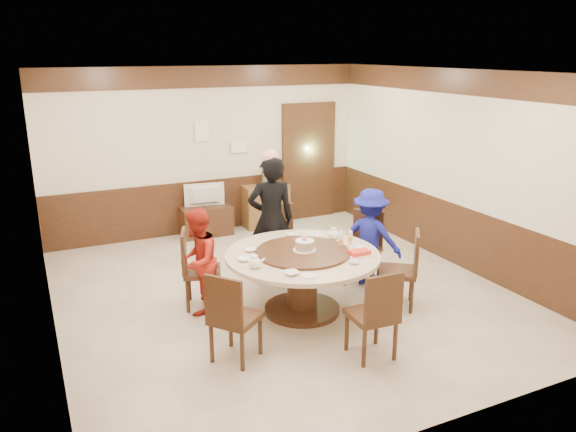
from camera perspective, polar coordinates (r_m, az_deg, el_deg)
name	(u,v)px	position (r m, az deg, el deg)	size (l,w,h in m)	color
room	(283,213)	(7.03, -0.55, 0.28)	(6.00, 6.04, 2.84)	#C0AF9A
banquet_table	(302,270)	(6.69, 1.48, -5.54)	(1.82, 1.82, 0.78)	#3A2012
chair_0	(363,261)	(7.68, 7.61, -4.56)	(0.62, 0.62, 0.97)	#3A2012
chair_1	(282,253)	(7.90, -0.59, -3.79)	(0.50, 0.51, 0.97)	#3A2012
chair_2	(201,283)	(7.01, -8.83, -6.70)	(0.56, 0.56, 0.97)	#3A2012
chair_3	(235,332)	(5.82, -5.43, -11.65)	(0.62, 0.62, 0.97)	#3A2012
chair_4	(372,329)	(5.91, 8.54, -11.30)	(0.46, 0.47, 0.97)	#3A2012
chair_5	(399,283)	(7.05, 11.18, -6.68)	(0.62, 0.62, 0.97)	#3A2012
person_standing	(271,219)	(7.53, -1.73, -0.35)	(0.63, 0.41, 1.73)	black
person_red	(198,261)	(6.75, -9.17, -4.57)	(0.62, 0.49, 1.28)	#AD2217
person_blue	(370,237)	(7.54, 8.35, -2.14)	(0.85, 0.49, 1.32)	navy
birthday_cake	(305,245)	(6.59, 1.70, -3.00)	(0.27, 0.27, 0.19)	white
teapot_left	(255,263)	(6.17, -3.41, -4.77)	(0.17, 0.15, 0.13)	white
teapot_right	(333,234)	(7.11, 4.64, -1.88)	(0.17, 0.15, 0.13)	white
bowl_0	(250,250)	(6.68, -3.85, -3.46)	(0.14, 0.14, 0.03)	white
bowl_1	(354,262)	(6.34, 6.71, -4.66)	(0.12, 0.12, 0.04)	white
bowl_2	(292,273)	(5.99, 0.36, -5.81)	(0.16, 0.16, 0.04)	white
bowl_3	(359,248)	(6.78, 7.25, -3.23)	(0.12, 0.12, 0.04)	white
bowl_4	(244,259)	(6.39, -4.44, -4.41)	(0.14, 0.14, 0.03)	white
bowl_5	(291,235)	(7.20, 0.30, -1.92)	(0.12, 0.12, 0.04)	white
saucer_near	(309,275)	(5.97, 2.17, -6.06)	(0.18, 0.18, 0.01)	white
saucer_far	(316,235)	(7.23, 2.88, -1.98)	(0.18, 0.18, 0.01)	white
shrimp_platter	(359,253)	(6.58, 7.24, -3.78)	(0.30, 0.20, 0.06)	white
bottle_0	(341,241)	(6.82, 5.40, -2.53)	(0.06, 0.06, 0.16)	silver
bottle_1	(350,238)	(6.93, 6.33, -2.24)	(0.06, 0.06, 0.16)	silver
tv_stand	(206,221)	(9.67, -8.32, -0.47)	(0.85, 0.45, 0.50)	#3A2012
television	(205,195)	(9.55, -8.43, 2.08)	(0.68, 0.09, 0.39)	gray
side_cabinet	(266,206)	(10.03, -2.29, 1.06)	(0.80, 0.40, 0.75)	brown
thermos	(265,175)	(9.89, -2.35, 4.21)	(0.15, 0.15, 0.38)	silver
notice_left	(202,131)	(9.56, -8.70, 8.54)	(0.25, 0.00, 0.35)	white
notice_right	(239,146)	(9.81, -4.96, 7.09)	(0.30, 0.00, 0.22)	white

